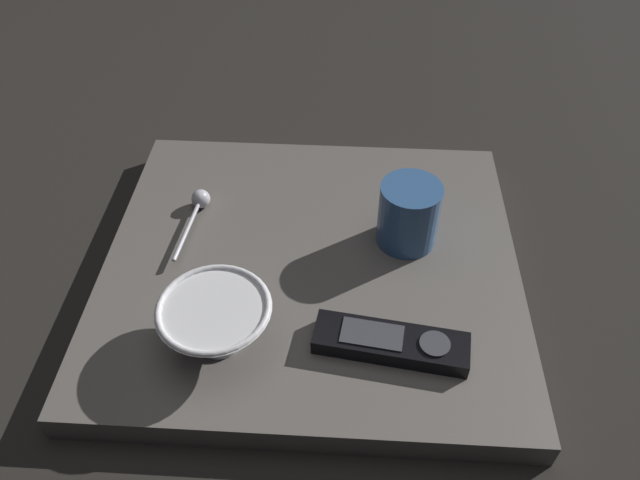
% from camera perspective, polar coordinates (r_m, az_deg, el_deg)
% --- Properties ---
extents(ground_plane, '(6.00, 6.00, 0.00)m').
position_cam_1_polar(ground_plane, '(0.89, -0.80, -3.54)').
color(ground_plane, black).
extents(table, '(0.53, 0.58, 0.04)m').
position_cam_1_polar(table, '(0.87, -0.81, -2.66)').
color(table, '#5B5651').
rests_on(table, ground).
extents(cereal_bowl, '(0.14, 0.14, 0.07)m').
position_cam_1_polar(cereal_bowl, '(0.75, -9.70, -7.49)').
color(cereal_bowl, silver).
rests_on(cereal_bowl, table).
extents(coffee_mug, '(0.09, 0.09, 0.10)m').
position_cam_1_polar(coffee_mug, '(0.86, 8.28, 2.38)').
color(coffee_mug, '#33598C').
rests_on(coffee_mug, table).
extents(teaspoon, '(0.14, 0.03, 0.03)m').
position_cam_1_polar(teaspoon, '(0.94, -11.27, 3.38)').
color(teaspoon, silver).
rests_on(teaspoon, table).
extents(tv_remote_near, '(0.08, 0.19, 0.03)m').
position_cam_1_polar(tv_remote_near, '(0.76, 6.66, -9.53)').
color(tv_remote_near, black).
rests_on(tv_remote_near, table).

